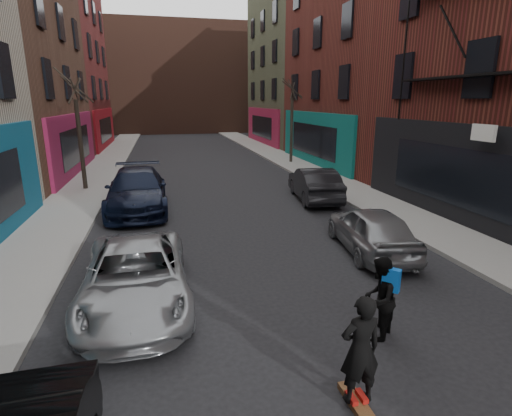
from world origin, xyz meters
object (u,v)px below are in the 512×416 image
tree_left_far (78,120)px  skateboarder (360,350)px  parked_left_end (137,190)px  skateboard (356,402)px  pedestrian (379,298)px  parked_left_far (136,276)px  parked_right_end (314,184)px  tree_right_far (292,111)px  parked_right_far (371,229)px

tree_left_far → skateboarder: bearing=-68.8°
parked_left_end → skateboard: 12.31m
parked_left_end → pedestrian: bearing=-66.2°
skateboard → skateboarder: 0.87m
skateboarder → pedestrian: (1.16, 1.49, -0.12)m
skateboard → pedestrian: pedestrian is taller
parked_left_far → parked_left_end: 7.97m
parked_right_end → skateboard: 12.33m
skateboarder → parked_left_far: bearing=-50.1°
tree_left_far → parked_left_end: 5.59m
parked_left_end → skateboarder: (3.55, -11.76, 0.11)m
parked_left_end → pedestrian: 11.30m
skateboarder → parked_left_end: bearing=-73.4°
parked_left_end → tree_right_far: bearing=45.5°
skateboarder → pedestrian: skateboarder is taller
tree_right_far → pedestrian: size_ratio=4.34×
tree_right_far → parked_right_far: tree_right_far is taller
parked_left_far → parked_right_end: 10.61m
tree_right_far → skateboard: tree_right_far is taller
parked_right_end → parked_left_end: bearing=6.5°
parked_left_end → pedestrian: parked_left_end is taller
tree_left_far → pedestrian: 16.44m
tree_left_far → parked_right_far: size_ratio=1.63×
parked_left_end → tree_left_far: bearing=121.4°
tree_left_far → pedestrian: size_ratio=4.15×
parked_left_far → parked_left_end: (-0.35, 7.96, 0.15)m
parked_right_far → skateboarder: 6.33m
tree_left_far → parked_left_end: bearing=-57.7°
parked_right_far → parked_right_end: 6.27m
parked_left_far → pedestrian: size_ratio=3.00×
parked_left_end → skateboard: parked_left_end is taller
tree_left_far → skateboard: size_ratio=8.12×
parked_left_far → parked_right_end: bearing=47.1°
parked_left_far → pedestrian: bearing=-28.8°
parked_left_far → skateboarder: bearing=-50.8°
parked_right_far → skateboard: parked_right_far is taller
skateboard → skateboarder: bearing=-0.2°
parked_left_end → parked_right_far: size_ratio=1.40×
parked_left_far → parked_right_far: parked_right_far is taller
skateboarder → pedestrian: bearing=-128.2°
tree_left_far → parked_right_end: (10.10, -4.27, -2.66)m
parked_left_far → pedestrian: 4.94m
tree_right_far → parked_left_end: size_ratio=1.22×
parked_left_far → parked_right_end: parked_right_end is taller
tree_left_far → tree_right_far: tree_right_far is taller
tree_right_far → parked_right_end: (-2.30, -10.27, -2.81)m
parked_left_far → skateboard: 5.01m
tree_right_far → parked_right_end: bearing=-102.6°
tree_right_far → skateboarder: tree_right_far is taller
tree_left_far → pedestrian: tree_left_far is taller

